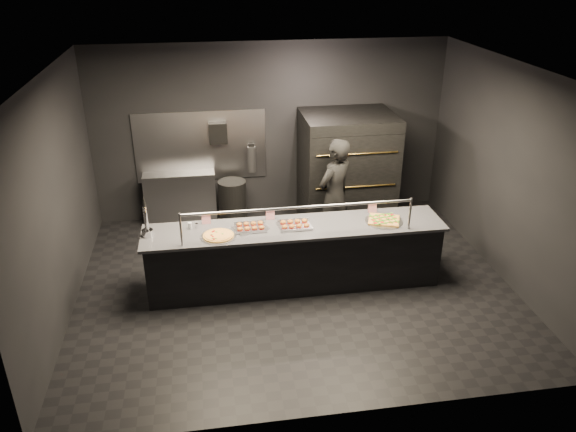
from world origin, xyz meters
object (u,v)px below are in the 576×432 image
object	(u,v)px
slider_tray_a	(250,227)
worker	(334,196)
beer_tap	(147,225)
round_pizza	(218,236)
service_counter	(295,256)
trash_bin	(233,203)
slider_tray_b	(295,225)
towel_dispenser	(218,133)
square_pizza	(384,220)
fire_extinguisher	(252,159)
pizza_oven	(346,169)
prep_shelf	(181,198)

from	to	relation	value
slider_tray_a	worker	size ratio (longest dim) A/B	0.28
beer_tap	round_pizza	xyz separation A→B (m)	(0.91, -0.17, -0.15)
service_counter	trash_bin	world-z (taller)	service_counter
slider_tray_b	trash_bin	xyz separation A→B (m)	(-0.72, 2.09, -0.55)
slider_tray_b	towel_dispenser	bearing A→B (deg)	110.64
slider_tray_b	square_pizza	distance (m)	1.24
square_pizza	slider_tray_b	bearing A→B (deg)	178.20
fire_extinguisher	worker	xyz separation A→B (m)	(1.13, -1.44, -0.15)
slider_tray_a	trash_bin	xyz separation A→B (m)	(-0.12, 2.06, -0.55)
round_pizza	worker	xyz separation A→B (m)	(1.81, 1.10, -0.03)
fire_extinguisher	trash_bin	world-z (taller)	fire_extinguisher
towel_dispenser	round_pizza	world-z (taller)	towel_dispenser
service_counter	towel_dispenser	size ratio (longest dim) A/B	11.71
fire_extinguisher	trash_bin	bearing A→B (deg)	-140.39
service_counter	square_pizza	bearing A→B (deg)	-1.69
beer_tap	service_counter	bearing A→B (deg)	-0.99
towel_dispenser	worker	bearing A→B (deg)	-40.51
round_pizza	slider_tray_a	xyz separation A→B (m)	(0.44, 0.17, 0.01)
trash_bin	round_pizza	bearing A→B (deg)	-97.95
slider_tray_a	slider_tray_b	bearing A→B (deg)	-2.79
beer_tap	square_pizza	size ratio (longest dim) A/B	1.10
towel_dispenser	round_pizza	bearing A→B (deg)	-93.06
slider_tray_a	worker	bearing A→B (deg)	33.97
square_pizza	worker	xyz separation A→B (m)	(-0.47, 1.00, -0.03)
pizza_oven	round_pizza	size ratio (longest dim) A/B	4.09
square_pizza	trash_bin	world-z (taller)	square_pizza
trash_bin	fire_extinguisher	bearing A→B (deg)	39.61
towel_dispenser	round_pizza	size ratio (longest dim) A/B	0.75
slider_tray_b	trash_bin	world-z (taller)	slider_tray_b
slider_tray_a	square_pizza	bearing A→B (deg)	-2.12
slider_tray_a	round_pizza	bearing A→B (deg)	-158.43
towel_dispenser	worker	distance (m)	2.30
prep_shelf	worker	bearing A→B (deg)	-29.82
towel_dispenser	prep_shelf	bearing A→B (deg)	-174.29
pizza_oven	worker	size ratio (longest dim) A/B	1.05
slider_tray_b	trash_bin	size ratio (longest dim) A/B	0.60
slider_tray_b	square_pizza	xyz separation A→B (m)	(1.24, -0.04, -0.01)
slider_tray_a	square_pizza	size ratio (longest dim) A/B	0.96
pizza_oven	round_pizza	world-z (taller)	pizza_oven
square_pizza	fire_extinguisher	bearing A→B (deg)	123.13
service_counter	towel_dispenser	distance (m)	2.78
round_pizza	square_pizza	xyz separation A→B (m)	(2.28, 0.10, 0.00)
towel_dispenser	trash_bin	size ratio (longest dim) A/B	0.44
prep_shelf	beer_tap	world-z (taller)	beer_tap
worker	beer_tap	bearing A→B (deg)	-18.58
beer_tap	slider_tray_b	distance (m)	1.95
prep_shelf	round_pizza	size ratio (longest dim) A/B	2.57
service_counter	prep_shelf	xyz separation A→B (m)	(-1.60, 2.32, -0.01)
service_counter	slider_tray_a	bearing A→B (deg)	176.98
prep_shelf	slider_tray_a	bearing A→B (deg)	-66.40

